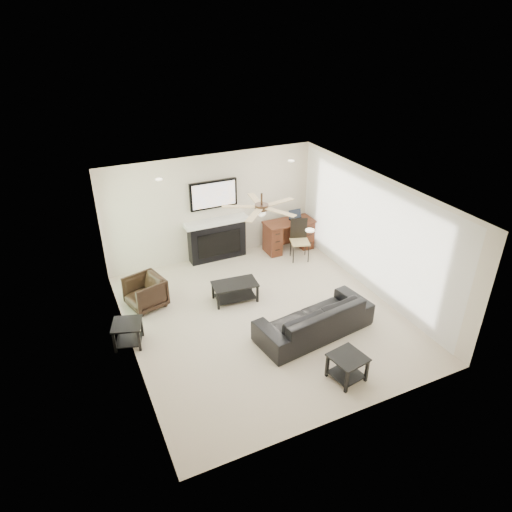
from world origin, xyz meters
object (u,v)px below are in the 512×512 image
at_px(armchair, 145,293).
at_px(desk, 289,235).
at_px(fireplace_unit, 217,222).
at_px(coffee_table, 235,292).
at_px(sofa, 314,318).

distance_m(armchair, desk, 3.89).
xyz_separation_m(armchair, desk, (3.77, 0.98, 0.06)).
relative_size(armchair, fireplace_unit, 0.37).
bearing_deg(desk, fireplace_unit, 170.39).
bearing_deg(fireplace_unit, coffee_table, -99.86).
bearing_deg(coffee_table, sofa, -54.92).
xyz_separation_m(fireplace_unit, desk, (1.75, -0.30, -0.57)).
distance_m(fireplace_unit, desk, 1.86).
height_order(coffee_table, desk, desk).
xyz_separation_m(coffee_table, fireplace_unit, (0.32, 1.83, 0.75)).
height_order(fireplace_unit, desk, fireplace_unit).
xyz_separation_m(armchair, fireplace_unit, (2.02, 1.28, 0.64)).
bearing_deg(fireplace_unit, armchair, -147.63).
xyz_separation_m(sofa, coffee_table, (-0.90, 1.60, -0.12)).
bearing_deg(coffee_table, armchair, 167.79).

